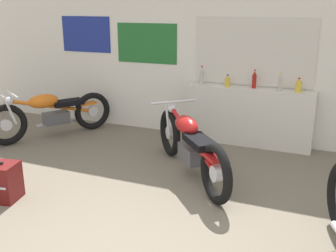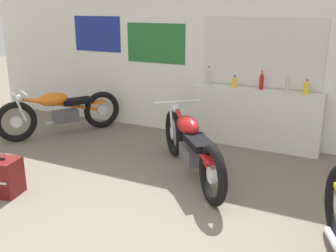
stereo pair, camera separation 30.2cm
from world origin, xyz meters
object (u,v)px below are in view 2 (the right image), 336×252
at_px(bottle_left_center, 234,82).
at_px(bottle_center, 262,81).
at_px(motorcycle_red, 191,145).
at_px(bottle_leftmost, 209,77).
at_px(hard_case_darkred, 2,177).
at_px(bottle_right_center, 287,85).
at_px(bottle_rightmost, 306,88).
at_px(motorcycle_orange, 61,111).

relative_size(bottle_left_center, bottle_center, 0.66).
bearing_deg(bottle_center, motorcycle_red, -108.09).
relative_size(bottle_leftmost, hard_case_darkred, 0.65).
xyz_separation_m(bottle_right_center, motorcycle_red, (-0.86, -1.39, -0.59)).
distance_m(bottle_left_center, bottle_rightmost, 1.02).
relative_size(bottle_center, bottle_rightmost, 1.34).
relative_size(motorcycle_red, hard_case_darkred, 3.68).
xyz_separation_m(bottle_right_center, bottle_rightmost, (0.25, 0.03, -0.03)).
height_order(motorcycle_red, hard_case_darkred, motorcycle_red).
relative_size(bottle_left_center, bottle_rightmost, 0.89).
height_order(bottle_center, motorcycle_red, bottle_center).
relative_size(bottle_leftmost, motorcycle_red, 0.18).
bearing_deg(motorcycle_red, bottle_right_center, 58.31).
xyz_separation_m(bottle_left_center, bottle_right_center, (0.77, -0.02, 0.04)).
bearing_deg(motorcycle_orange, bottle_leftmost, 19.63).
xyz_separation_m(bottle_rightmost, motorcycle_orange, (-3.68, -0.83, -0.58)).
relative_size(bottle_right_center, motorcycle_orange, 0.15).
height_order(bottle_center, motorcycle_orange, bottle_center).
distance_m(bottle_left_center, bottle_right_center, 0.77).
bearing_deg(motorcycle_orange, bottle_rightmost, 12.71).
bearing_deg(bottle_center, bottle_leftmost, -175.16).
bearing_deg(bottle_center, motorcycle_orange, -164.03).
bearing_deg(bottle_leftmost, bottle_right_center, -0.20).
distance_m(bottle_center, bottle_right_center, 0.39).
bearing_deg(hard_case_darkred, bottle_left_center, 57.36).
xyz_separation_m(bottle_rightmost, hard_case_darkred, (-2.83, -2.82, -0.76)).
bearing_deg(motorcycle_orange, bottle_center, 15.97).
xyz_separation_m(bottle_left_center, bottle_rightmost, (1.02, 0.01, 0.01)).
bearing_deg(bottle_right_center, hard_case_darkred, -132.65).
bearing_deg(bottle_right_center, motorcycle_red, -121.69).
distance_m(bottle_leftmost, motorcycle_orange, 2.48).
relative_size(bottle_leftmost, bottle_center, 1.08).
xyz_separation_m(motorcycle_orange, hard_case_darkred, (0.86, -1.99, -0.18)).
bearing_deg(bottle_rightmost, motorcycle_red, -128.07).
xyz_separation_m(bottle_leftmost, bottle_center, (0.79, 0.07, -0.01)).
height_order(bottle_leftmost, motorcycle_orange, bottle_leftmost).
xyz_separation_m(bottle_leftmost, hard_case_darkred, (-1.40, -2.80, -0.80)).
bearing_deg(bottle_center, bottle_right_center, -10.58).
xyz_separation_m(bottle_leftmost, bottle_left_center, (0.40, 0.02, -0.05)).
relative_size(bottle_leftmost, bottle_right_center, 1.13).
xyz_separation_m(bottle_left_center, motorcycle_red, (-0.09, -1.41, -0.56)).
bearing_deg(bottle_rightmost, motorcycle_orange, -167.29).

